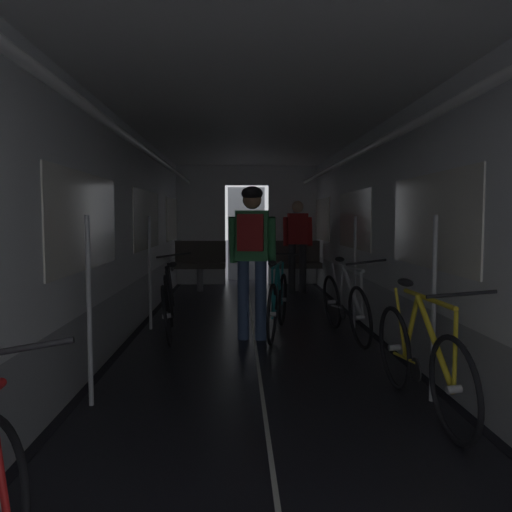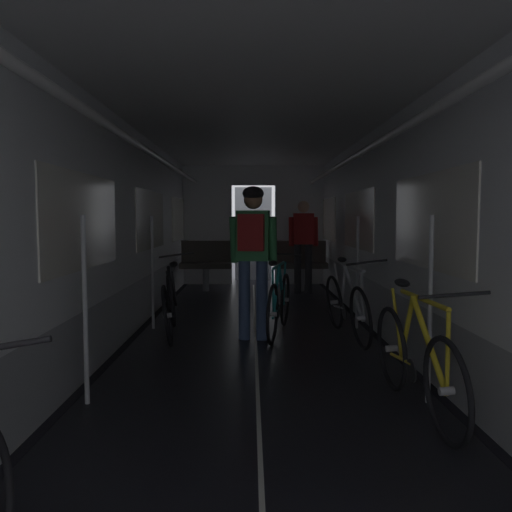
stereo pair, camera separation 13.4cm
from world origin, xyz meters
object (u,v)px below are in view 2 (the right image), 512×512
Objects in this scene: person_standing_near_bench at (303,240)px; bicycle_silver at (347,305)px; bench_seat_far_left at (206,261)px; person_cyclist_aisle at (253,245)px; bicycle_teal_in_aisle at (279,302)px; bicycle_black at (170,303)px; bicycle_yellow at (415,360)px; bench_seat_far_right at (301,261)px.

bicycle_silver is at bearing -87.68° from person_standing_near_bench.
person_cyclist_aisle is (0.87, -3.98, 0.50)m from bench_seat_far_left.
bicycle_silver is 3.58m from person_standing_near_bench.
bench_seat_far_left reaches higher than bicycle_teal_in_aisle.
bicycle_teal_in_aisle is at bearing 2.21° from bicycle_black.
bicycle_silver is 1.00× the size of bicycle_black.
bicycle_black is 0.98× the size of person_cyclist_aisle.
bicycle_teal_in_aisle is (-0.76, 0.19, 0.00)m from bicycle_silver.
bench_seat_far_left is at bearing 116.51° from bicycle_silver.
bicycle_yellow is 1.00× the size of bicycle_silver.
person_standing_near_bench is (1.80, -0.38, 0.41)m from bench_seat_far_left.
person_cyclist_aisle is 1.03× the size of person_standing_near_bench.
person_cyclist_aisle reaches higher than bench_seat_far_left.
person_standing_near_bench is at bearing 79.48° from bicycle_teal_in_aisle.
bicycle_black is (-0.10, -3.76, -0.19)m from bench_seat_far_left.
bicycle_black is (-2.10, 2.42, -0.00)m from bicycle_yellow.
bicycle_black reaches higher than bicycle_silver.
bicycle_yellow is 1.00× the size of bicycle_black.
person_standing_near_bench is at bearing 75.51° from person_cyclist_aisle.
bicycle_black is at bearing 176.05° from bicycle_silver.
person_standing_near_bench reaches higher than bench_seat_far_left.
bench_seat_far_left is 0.58× the size of bicycle_black.
bicycle_silver is at bearing -14.04° from bicycle_teal_in_aisle.
bench_seat_far_left is at bearing 180.00° from bench_seat_far_right.
bicycle_silver is at bearing 91.53° from bicycle_yellow.
bench_seat_far_right and bicycle_black have the same top height.
bench_seat_far_left is 1.89m from person_standing_near_bench.
bicycle_black is 1.21m from person_cyclist_aisle.
person_cyclist_aisle is (-0.93, -3.98, 0.50)m from bench_seat_far_right.
person_standing_near_bench reaches higher than bench_seat_far_right.
person_cyclist_aisle is at bearing -12.65° from bicycle_black.
bench_seat_far_left is 0.58× the size of bicycle_silver.
bench_seat_far_left reaches higher than bicycle_yellow.
bicycle_black is 1.00× the size of person_standing_near_bench.
bench_seat_far_left and bench_seat_far_right have the same top height.
person_cyclist_aisle is at bearing 117.26° from bicycle_yellow.
person_cyclist_aisle is at bearing -175.90° from bicycle_silver.
person_cyclist_aisle reaches higher than bicycle_teal_in_aisle.
bench_seat_far_right is 0.55m from person_standing_near_bench.
bicycle_silver reaches higher than bicycle_teal_in_aisle.
bench_seat_far_left reaches higher than bicycle_silver.
bench_seat_far_right is at bearing 76.87° from person_cyclist_aisle.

